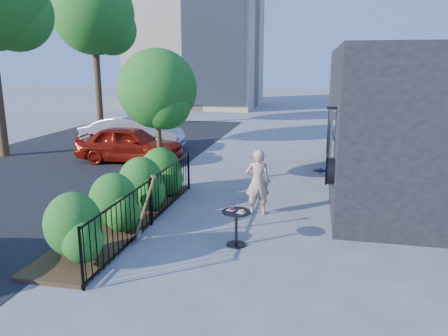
% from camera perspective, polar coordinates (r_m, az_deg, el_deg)
% --- Properties ---
extents(ground, '(120.00, 120.00, 0.00)m').
position_cam_1_polar(ground, '(9.71, -1.08, -8.12)').
color(ground, gray).
rests_on(ground, ground).
extents(shop_building, '(6.22, 9.00, 4.00)m').
position_cam_1_polar(shop_building, '(13.82, 26.48, 5.53)').
color(shop_building, black).
rests_on(shop_building, ground).
extents(fence, '(0.05, 6.05, 1.10)m').
position_cam_1_polar(fence, '(9.95, -9.56, -4.35)').
color(fence, black).
rests_on(fence, ground).
extents(planting_bed, '(1.30, 6.00, 0.08)m').
position_cam_1_polar(planting_bed, '(10.39, -13.07, -6.78)').
color(planting_bed, '#382616').
rests_on(planting_bed, ground).
extents(shrubs, '(1.10, 5.60, 1.24)m').
position_cam_1_polar(shrubs, '(10.23, -12.52, -3.18)').
color(shrubs, '#13561A').
rests_on(shrubs, ground).
extents(patio_tree, '(2.20, 2.20, 3.94)m').
position_cam_1_polar(patio_tree, '(12.35, -8.47, 9.57)').
color(patio_tree, '#3F2B19').
rests_on(patio_tree, ground).
extents(street, '(9.00, 30.00, 0.01)m').
position_cam_1_polar(street, '(15.29, -24.76, -1.28)').
color(street, black).
rests_on(street, ground).
extents(street_tree_far, '(4.40, 4.40, 8.28)m').
position_cam_1_polar(street_tree_far, '(25.82, -16.57, 18.18)').
color(street_tree_far, '#3F2B19').
rests_on(street_tree_far, ground).
extents(cafe_table, '(0.58, 0.58, 0.78)m').
position_cam_1_polar(cafe_table, '(8.78, 1.61, -7.03)').
color(cafe_table, black).
rests_on(cafe_table, ground).
extents(woman, '(0.65, 0.49, 1.60)m').
position_cam_1_polar(woman, '(10.52, 4.41, -1.87)').
color(woman, tan).
rests_on(woman, ground).
extents(shovel, '(0.51, 0.19, 1.49)m').
position_cam_1_polar(shovel, '(8.97, -10.45, -5.78)').
color(shovel, brown).
rests_on(shovel, ground).
extents(car_red, '(4.01, 1.74, 1.35)m').
position_cam_1_polar(car_red, '(16.54, -12.16, 3.08)').
color(car_red, maroon).
rests_on(car_red, ground).
extents(car_silver, '(4.43, 1.97, 1.41)m').
position_cam_1_polar(car_silver, '(18.89, -11.77, 4.48)').
color(car_silver, '#AFAFB4').
rests_on(car_silver, ground).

